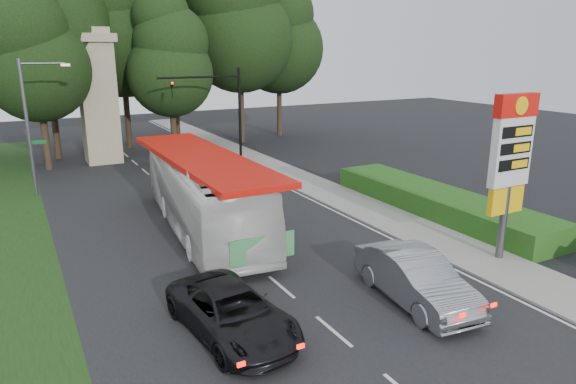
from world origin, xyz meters
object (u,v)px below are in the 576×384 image
monument (98,96)px  sedan_silver (416,278)px  transit_bus (203,193)px  streetlight_signs (31,121)px  traffic_signal_mast (223,104)px  suv_charcoal (232,312)px  gas_station_pylon (511,155)px

monument → sedan_silver: (5.57, -29.15, -4.22)m
monument → transit_bus: (1.64, -18.69, -3.25)m
streetlight_signs → transit_bus: bearing=-58.2°
streetlight_signs → monument: size_ratio=0.80×
streetlight_signs → transit_bus: (6.63, -10.70, -2.59)m
transit_bus → traffic_signal_mast: bearing=70.3°
monument → transit_bus: 19.04m
traffic_signal_mast → sedan_silver: size_ratio=1.34×
streetlight_signs → sedan_silver: size_ratio=1.49×
traffic_signal_mast → suv_charcoal: traffic_signal_mast is taller
traffic_signal_mast → transit_bus: 14.33m
gas_station_pylon → monument: size_ratio=0.68×
traffic_signal_mast → suv_charcoal: size_ratio=1.35×
gas_station_pylon → traffic_signal_mast: 22.29m
gas_station_pylon → traffic_signal_mast: size_ratio=0.95×
monument → transit_bus: size_ratio=0.76×
transit_bus → sedan_silver: transit_bus is taller
transit_bus → gas_station_pylon: bearing=-38.5°
monument → sedan_silver: bearing=-79.2°
sedan_silver → monument: bearing=107.2°
sedan_silver → streetlight_signs: bearing=122.9°
traffic_signal_mast → monument: 9.76m
streetlight_signs → transit_bus: size_ratio=0.60×
gas_station_pylon → sedan_silver: bearing=-168.5°
streetlight_signs → suv_charcoal: (4.19, -20.12, -3.70)m
suv_charcoal → gas_station_pylon: bearing=-5.5°
traffic_signal_mast → suv_charcoal: (-8.48, -22.11, -3.93)m
transit_bus → monument: bearing=100.8°
sedan_silver → suv_charcoal: size_ratio=1.00×
gas_station_pylon → sedan_silver: 6.76m
streetlight_signs → suv_charcoal: size_ratio=1.50×
transit_bus → suv_charcoal: bearing=-98.8°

